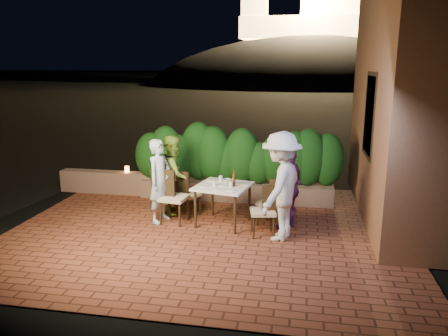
% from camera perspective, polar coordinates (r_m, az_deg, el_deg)
% --- Properties ---
extents(ground, '(400.00, 400.00, 0.00)m').
position_cam_1_polar(ground, '(7.57, -2.82, -9.33)').
color(ground, black).
rests_on(ground, ground).
extents(terrace_floor, '(7.00, 6.00, 0.15)m').
position_cam_1_polar(terrace_floor, '(8.04, -1.99, -8.34)').
color(terrace_floor, brown).
rests_on(terrace_floor, ground).
extents(building_wall, '(1.60, 5.00, 5.00)m').
position_cam_1_polar(building_wall, '(9.02, 23.44, 9.76)').
color(building_wall, '#98603C').
rests_on(building_wall, ground).
extents(window_pane, '(0.08, 1.00, 1.40)m').
position_cam_1_polar(window_pane, '(8.42, 18.66, 6.56)').
color(window_pane, black).
rests_on(window_pane, building_wall).
extents(window_frame, '(0.06, 1.15, 1.55)m').
position_cam_1_polar(window_frame, '(8.42, 18.59, 6.56)').
color(window_frame, black).
rests_on(window_frame, building_wall).
extents(planter, '(4.20, 0.55, 0.40)m').
position_cam_1_polar(planter, '(9.59, 1.47, -2.97)').
color(planter, '#785E4C').
rests_on(planter, ground).
extents(hedge, '(4.00, 0.70, 1.10)m').
position_cam_1_polar(hedge, '(9.41, 1.50, 1.41)').
color(hedge, '#134213').
rests_on(hedge, planter).
extents(parapet, '(2.20, 0.30, 0.50)m').
position_cam_1_polar(parapet, '(10.45, -15.00, -1.77)').
color(parapet, '#785E4C').
rests_on(parapet, ground).
extents(hill, '(52.00, 40.00, 22.00)m').
position_cam_1_polar(hill, '(67.15, 10.78, 7.25)').
color(hill, black).
rests_on(hill, ground).
extents(fortress, '(26.00, 8.00, 8.00)m').
position_cam_1_polar(fortress, '(67.22, 11.35, 19.63)').
color(fortress, '#FFCC7A').
rests_on(fortress, hill).
extents(dining_table, '(1.10, 1.10, 0.75)m').
position_cam_1_polar(dining_table, '(8.08, -0.13, -4.82)').
color(dining_table, white).
rests_on(dining_table, ground).
extents(plate_nw, '(0.19, 0.19, 0.01)m').
position_cam_1_polar(plate_nw, '(7.92, -2.71, -2.34)').
color(plate_nw, white).
rests_on(plate_nw, dining_table).
extents(plate_sw, '(0.22, 0.22, 0.01)m').
position_cam_1_polar(plate_sw, '(8.31, -1.52, -1.58)').
color(plate_sw, white).
rests_on(plate_sw, dining_table).
extents(plate_ne, '(0.19, 0.19, 0.01)m').
position_cam_1_polar(plate_ne, '(7.68, 0.87, -2.84)').
color(plate_ne, white).
rests_on(plate_ne, dining_table).
extents(plate_se, '(0.22, 0.22, 0.01)m').
position_cam_1_polar(plate_se, '(8.06, 2.57, -2.05)').
color(plate_se, white).
rests_on(plate_se, dining_table).
extents(plate_centre, '(0.21, 0.21, 0.01)m').
position_cam_1_polar(plate_centre, '(7.95, -0.13, -2.26)').
color(plate_centre, white).
rests_on(plate_centre, dining_table).
extents(plate_front, '(0.23, 0.23, 0.01)m').
position_cam_1_polar(plate_front, '(7.69, -0.50, -2.81)').
color(plate_front, white).
rests_on(plate_front, dining_table).
extents(glass_nw, '(0.06, 0.06, 0.10)m').
position_cam_1_polar(glass_nw, '(7.90, -1.29, -2.02)').
color(glass_nw, silver).
rests_on(glass_nw, dining_table).
extents(glass_sw, '(0.07, 0.07, 0.12)m').
position_cam_1_polar(glass_sw, '(8.19, -0.44, -1.40)').
color(glass_sw, silver).
rests_on(glass_sw, dining_table).
extents(glass_ne, '(0.07, 0.07, 0.11)m').
position_cam_1_polar(glass_ne, '(7.83, 0.91, -2.12)').
color(glass_ne, silver).
rests_on(glass_ne, dining_table).
extents(glass_se, '(0.06, 0.06, 0.11)m').
position_cam_1_polar(glass_se, '(8.04, 1.27, -1.73)').
color(glass_se, silver).
rests_on(glass_se, dining_table).
extents(beer_bottle, '(0.06, 0.06, 0.30)m').
position_cam_1_polar(beer_bottle, '(7.88, 1.32, -1.33)').
color(beer_bottle, '#552F0E').
rests_on(beer_bottle, dining_table).
extents(bowl, '(0.23, 0.23, 0.04)m').
position_cam_1_polar(bowl, '(8.24, 0.27, -1.60)').
color(bowl, white).
rests_on(bowl, dining_table).
extents(chair_left_front, '(0.53, 0.53, 1.01)m').
position_cam_1_polar(chair_left_front, '(8.17, -6.56, -3.74)').
color(chair_left_front, black).
rests_on(chair_left_front, ground).
extents(chair_left_back, '(0.54, 0.54, 0.86)m').
position_cam_1_polar(chair_left_back, '(8.59, -4.71, -3.36)').
color(chair_left_back, black).
rests_on(chair_left_back, ground).
extents(chair_right_front, '(0.49, 0.49, 0.90)m').
position_cam_1_polar(chair_right_front, '(7.57, 5.09, -5.56)').
color(chair_right_front, black).
rests_on(chair_right_front, ground).
extents(chair_right_back, '(0.55, 0.55, 0.89)m').
position_cam_1_polar(chair_right_back, '(8.06, 6.12, -4.45)').
color(chair_right_back, black).
rests_on(chair_right_back, ground).
extents(diner_blue, '(0.53, 0.66, 1.57)m').
position_cam_1_polar(diner_blue, '(8.21, -8.38, -1.68)').
color(diner_blue, '#ABC7DC').
rests_on(diner_blue, ground).
extents(diner_green, '(0.68, 0.83, 1.56)m').
position_cam_1_polar(diner_green, '(8.70, -6.51, -0.80)').
color(diner_green, '#86BD3B').
rests_on(diner_green, ground).
extents(diner_white, '(1.02, 1.34, 1.84)m').
position_cam_1_polar(diner_white, '(7.33, 7.43, -2.40)').
color(diner_white, silver).
rests_on(diner_white, ground).
extents(diner_purple, '(0.66, 0.95, 1.50)m').
position_cam_1_polar(diner_purple, '(7.88, 8.55, -2.62)').
color(diner_purple, '#692571').
rests_on(diner_purple, ground).
extents(parapet_lamp, '(0.10, 0.10, 0.14)m').
position_cam_1_polar(parapet_lamp, '(10.17, -12.57, -0.18)').
color(parapet_lamp, orange).
rests_on(parapet_lamp, parapet).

